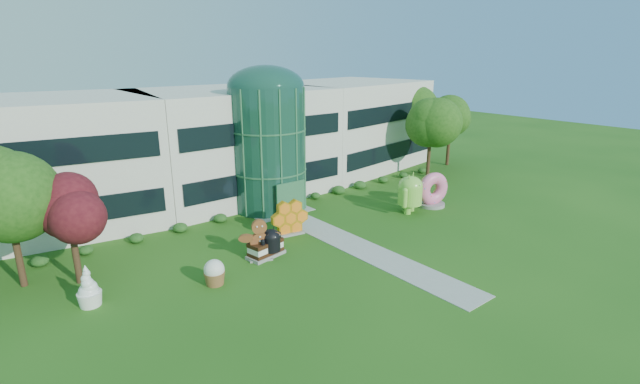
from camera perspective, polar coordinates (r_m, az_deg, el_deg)
ground at (r=30.08m, az=6.40°, el=-7.54°), size 140.00×140.00×0.00m
building at (r=42.72m, az=-10.77°, el=6.15°), size 46.00×15.00×9.30m
atrium at (r=37.57m, az=-6.42°, el=5.28°), size 6.00×6.00×9.80m
walkway at (r=31.39m, az=3.81°, el=-6.35°), size 2.40×20.00×0.04m
tree_red at (r=28.55m, az=-28.21°, el=-4.40°), size 4.00×4.00×6.00m
trees_backdrop at (r=38.54m, az=-7.19°, el=4.49°), size 52.00×8.00×8.40m
android_green at (r=37.48m, az=11.06°, el=0.10°), size 3.67×3.10×3.53m
android_black at (r=29.24m, az=-6.03°, el=-5.98°), size 2.16×1.75×2.13m
donut at (r=39.53m, az=13.62°, el=0.37°), size 3.06×1.96×2.94m
gingerbread at (r=28.90m, az=-7.45°, el=-5.78°), size 3.05×2.08×2.63m
ice_cream_sandwich at (r=29.50m, az=-6.70°, el=-6.92°), size 2.59×1.62×1.07m
honeycomb at (r=32.59m, az=-3.76°, el=-3.35°), size 3.02×1.50×2.27m
froyo at (r=26.46m, az=-26.65°, el=-10.29°), size 1.68×1.68×2.21m
cupcake at (r=26.55m, az=-12.88°, el=-9.59°), size 1.62×1.62×1.47m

